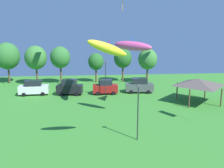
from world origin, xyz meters
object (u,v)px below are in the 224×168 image
(park_pavilion, at_px, (199,82))
(kite_flying_8, at_px, (108,48))
(light_post_0, at_px, (106,77))
(treeline_tree_4, at_px, (96,62))
(treeline_tree_2, at_px, (36,58))
(parked_car_rightmost_in_row, at_px, (139,86))
(parked_car_third_from_left, at_px, (105,87))
(treeline_tree_5, at_px, (123,58))
(treeline_tree_3, at_px, (60,57))
(treeline_tree_1, at_px, (7,56))
(treeline_tree_6, at_px, (148,59))
(light_post_1, at_px, (138,109))
(parked_car_leftmost, at_px, (34,88))
(parked_car_second_from_left, at_px, (70,87))
(kite_flying_5, at_px, (133,46))

(park_pavilion, bearing_deg, kite_flying_8, -136.03)
(light_post_0, xyz_separation_m, treeline_tree_4, (-1.20, 12.22, 1.03))
(kite_flying_8, bearing_deg, treeline_tree_2, 112.35)
(parked_car_rightmost_in_row, bearing_deg, parked_car_third_from_left, -170.17)
(treeline_tree_2, xyz_separation_m, treeline_tree_5, (17.56, 1.50, -0.42))
(treeline_tree_3, bearing_deg, treeline_tree_1, 172.10)
(treeline_tree_6, bearing_deg, kite_flying_8, -109.78)
(parked_car_third_from_left, relative_size, light_post_1, 0.76)
(parked_car_leftmost, distance_m, park_pavilion, 26.24)
(parked_car_rightmost_in_row, height_order, treeline_tree_4, treeline_tree_4)
(parked_car_rightmost_in_row, bearing_deg, parked_car_second_from_left, -172.65)
(treeline_tree_5, bearing_deg, parked_car_leftmost, -148.73)
(parked_car_second_from_left, xyz_separation_m, treeline_tree_1, (-13.29, 11.02, 4.32))
(parked_car_second_from_left, relative_size, treeline_tree_4, 0.72)
(parked_car_leftmost, distance_m, treeline_tree_5, 19.48)
(parked_car_second_from_left, distance_m, parked_car_third_from_left, 5.95)
(parked_car_leftmost, distance_m, treeline_tree_6, 23.08)
(treeline_tree_6, bearing_deg, treeline_tree_4, 171.77)
(kite_flying_8, bearing_deg, light_post_0, 86.73)
(parked_car_leftmost, distance_m, treeline_tree_2, 9.49)
(parked_car_leftmost, bearing_deg, light_post_0, -15.60)
(parked_car_leftmost, bearing_deg, treeline_tree_4, 38.65)
(light_post_0, bearing_deg, parked_car_second_from_left, 161.15)
(treeline_tree_1, bearing_deg, treeline_tree_3, -7.90)
(park_pavilion, bearing_deg, light_post_0, 161.77)
(parked_car_rightmost_in_row, distance_m, light_post_0, 6.78)
(park_pavilion, height_order, treeline_tree_5, treeline_tree_5)
(kite_flying_8, xyz_separation_m, treeline_tree_6, (10.44, 29.03, -3.97))
(kite_flying_5, height_order, treeline_tree_6, kite_flying_5)
(parked_car_third_from_left, distance_m, light_post_1, 18.27)
(treeline_tree_4, xyz_separation_m, treeline_tree_5, (5.68, 0.18, 0.64))
(kite_flying_5, relative_size, treeline_tree_6, 0.63)
(parked_car_rightmost_in_row, relative_size, treeline_tree_1, 0.58)
(parked_car_leftmost, bearing_deg, park_pavilion, -19.04)
(kite_flying_5, height_order, parked_car_rightmost_in_row, kite_flying_5)
(treeline_tree_2, bearing_deg, parked_car_second_from_left, -51.12)
(treeline_tree_1, distance_m, treeline_tree_6, 28.69)
(parked_car_third_from_left, distance_m, light_post_0, 2.86)
(kite_flying_8, height_order, parked_car_rightmost_in_row, kite_flying_8)
(treeline_tree_1, relative_size, treeline_tree_2, 1.07)
(parked_car_second_from_left, distance_m, treeline_tree_1, 17.80)
(treeline_tree_3, bearing_deg, treeline_tree_4, 5.40)
(parked_car_second_from_left, xyz_separation_m, parked_car_third_from_left, (5.95, -0.08, -0.06))
(parked_car_second_from_left, height_order, treeline_tree_3, treeline_tree_3)
(parked_car_leftmost, bearing_deg, treeline_tree_5, 27.50)
(parked_car_third_from_left, height_order, treeline_tree_4, treeline_tree_4)
(treeline_tree_3, bearing_deg, parked_car_second_from_left, -75.34)
(parked_car_leftmost, relative_size, treeline_tree_4, 0.80)
(kite_flying_5, distance_m, parked_car_leftmost, 20.50)
(parked_car_rightmost_in_row, xyz_separation_m, park_pavilion, (7.39, -6.79, 1.83))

